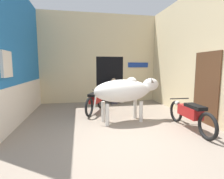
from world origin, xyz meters
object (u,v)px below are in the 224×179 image
object	(u,v)px
motorcycle_near	(190,114)
shopkeeper_seated	(114,91)
cow	(125,91)
motorcycle_far	(95,100)
plastic_stool	(121,98)

from	to	relation	value
motorcycle_near	shopkeeper_seated	bearing A→B (deg)	109.60
cow	shopkeeper_seated	xyz separation A→B (m)	(0.18, 2.69, -0.36)
motorcycle_far	motorcycle_near	bearing A→B (deg)	-45.14
motorcycle_far	cow	bearing A→B (deg)	-58.51
shopkeeper_seated	plastic_stool	xyz separation A→B (m)	(0.40, 0.15, -0.38)
cow	motorcycle_near	distance (m)	1.88
motorcycle_near	motorcycle_far	xyz separation A→B (m)	(-2.29, 2.30, 0.00)
plastic_stool	motorcycle_far	bearing A→B (deg)	-131.52
motorcycle_far	plastic_stool	bearing A→B (deg)	48.48
cow	motorcycle_far	size ratio (longest dim) A/B	1.21
cow	shopkeeper_seated	world-z (taller)	cow
motorcycle_near	shopkeeper_seated	size ratio (longest dim) A/B	1.75
plastic_stool	motorcycle_near	bearing A→B (deg)	-76.63
motorcycle_far	plastic_stool	xyz separation A→B (m)	(1.37, 1.55, -0.22)
cow	shopkeeper_seated	bearing A→B (deg)	86.21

